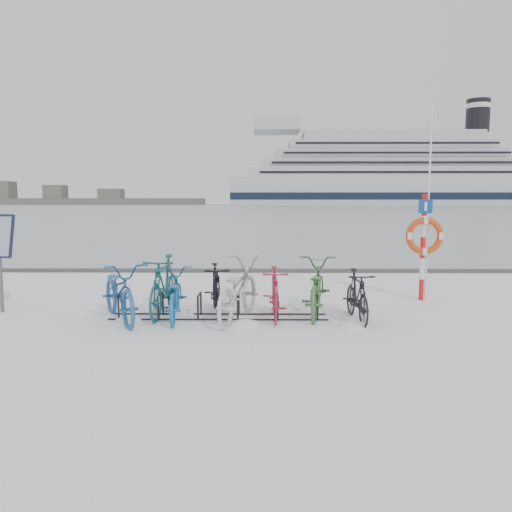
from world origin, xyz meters
TOP-DOWN VIEW (x-y plane):
  - ground at (0.00, 0.00)m, footprint 900.00×900.00m
  - ice_sheet at (0.00, 155.00)m, footprint 400.00×298.00m
  - quay_edge at (0.00, 5.90)m, footprint 400.00×0.25m
  - bike_rack at (0.00, 0.00)m, footprint 4.00×0.48m
  - lifebuoy_station at (4.28, 1.64)m, footprint 0.80×0.23m
  - cruise_ferry at (60.64, 231.41)m, footprint 149.98×28.26m
  - shoreline at (-122.02, 260.00)m, footprint 180.00×12.00m
  - bike_0 at (-1.78, -0.17)m, footprint 1.66×2.23m
  - bike_1 at (-1.05, 0.25)m, footprint 0.69×1.98m
  - bike_2 at (-0.82, -0.05)m, footprint 0.82×1.87m
  - bike_3 at (-0.08, 0.38)m, footprint 0.72×1.69m
  - bike_4 at (0.35, -0.07)m, footprint 1.29×2.32m
  - bike_5 at (1.03, 0.04)m, footprint 0.47×1.62m
  - bike_6 at (1.82, 0.34)m, footprint 1.06×2.18m
  - bike_7 at (2.51, -0.16)m, footprint 0.52×1.61m
  - snow_drifts at (0.16, -0.12)m, footprint 5.45×1.95m

SIDE VIEW (x-z plane):
  - ground at x=0.00m, z-range 0.00..0.00m
  - snow_drifts at x=0.16m, z-range -0.09..0.09m
  - ice_sheet at x=0.00m, z-range 0.00..0.02m
  - quay_edge at x=0.00m, z-range 0.00..0.10m
  - bike_rack at x=0.00m, z-range -0.05..0.41m
  - bike_2 at x=-0.82m, z-range 0.00..0.95m
  - bike_7 at x=2.51m, z-range 0.00..0.96m
  - bike_5 at x=1.03m, z-range 0.00..0.97m
  - bike_3 at x=-0.08m, z-range 0.00..0.98m
  - bike_6 at x=1.82m, z-range 0.00..1.10m
  - bike_0 at x=-1.78m, z-range 0.00..1.12m
  - bike_4 at x=0.35m, z-range 0.00..1.15m
  - bike_1 at x=-1.05m, z-range 0.00..1.17m
  - lifebuoy_station at x=4.28m, z-range -0.69..3.49m
  - shoreline at x=-122.02m, z-range -1.96..7.54m
  - cruise_ferry at x=60.64m, z-range -11.22..38.06m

